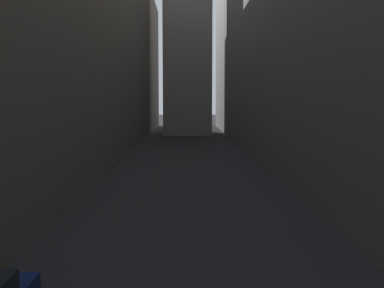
{
  "coord_description": "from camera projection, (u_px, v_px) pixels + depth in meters",
  "views": [
    {
      "loc": [
        -0.13,
        11.1,
        4.87
      ],
      "look_at": [
        0.0,
        22.45,
        3.84
      ],
      "focal_mm": 44.8,
      "sensor_mm": 36.0,
      "label": 1
    }
  ],
  "objects": [
    {
      "name": "ground_plane",
      "position": [
        188.0,
        164.0,
        37.19
      ],
      "size": [
        264.0,
        264.0,
        0.0
      ],
      "primitive_type": "plane",
      "color": "#232326"
    },
    {
      "name": "building_block_right",
      "position": [
        351.0,
        3.0,
        38.19
      ],
      "size": [
        15.08,
        108.0,
        25.32
      ],
      "primitive_type": "cube",
      "color": "slate",
      "rests_on": "ground"
    },
    {
      "name": "building_block_left",
      "position": [
        49.0,
        26.0,
        38.08
      ],
      "size": [
        11.24,
        108.0,
        21.66
      ],
      "primitive_type": "cube",
      "color": "#60594F",
      "rests_on": "ground"
    }
  ]
}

